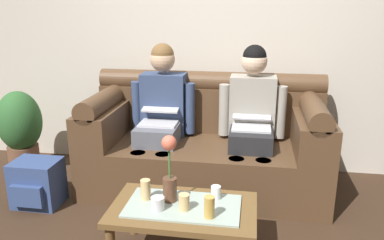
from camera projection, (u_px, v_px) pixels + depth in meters
name	position (u px, v px, depth m)	size (l,w,h in m)	color
back_wall_patterned	(214.00, 14.00, 3.53)	(6.00, 0.12, 2.90)	beige
couch	(205.00, 144.00, 3.34)	(2.00, 0.88, 0.96)	#513823
person_left	(161.00, 111.00, 3.31)	(0.56, 0.67, 1.22)	#595B66
person_right	(252.00, 115.00, 3.20)	(0.56, 0.67, 1.22)	#232326
coffee_table	(183.00, 213.00, 2.36)	(0.88, 0.53, 0.37)	brown
flower_vase	(170.00, 171.00, 2.34)	(0.09, 0.09, 0.42)	brown
cup_near_left	(216.00, 192.00, 2.41)	(0.06, 0.06, 0.08)	white
cup_near_right	(146.00, 190.00, 2.40)	(0.06, 0.06, 0.13)	#DBB77A
cup_far_center	(158.00, 203.00, 2.28)	(0.08, 0.08, 0.08)	silver
cup_far_left	(209.00, 207.00, 2.19)	(0.06, 0.06, 0.13)	gold
cup_far_right	(184.00, 202.00, 2.28)	(0.07, 0.07, 0.10)	#DBB77A
backpack_left	(37.00, 183.00, 3.05)	(0.36, 0.32, 0.37)	#33477A
potted_plant	(20.00, 128.00, 3.59)	(0.40, 0.40, 0.78)	brown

